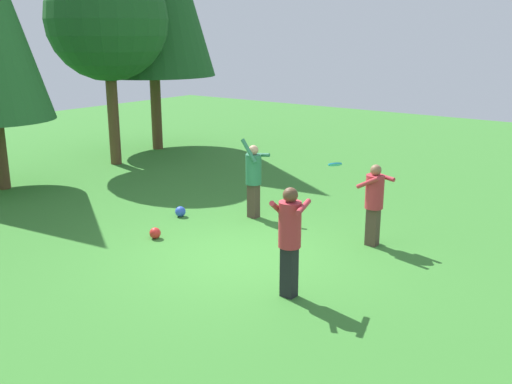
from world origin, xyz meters
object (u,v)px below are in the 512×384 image
object	(u,v)px
ball_red	(155,233)
ball_blue	(180,212)
tree_right	(107,20)
person_thrower	(253,175)
person_catcher	(374,198)
person_bystander	(290,233)
frisbee	(335,164)

from	to	relation	value
ball_red	ball_blue	xyz separation A→B (m)	(1.31, 0.59, 0.00)
ball_blue	tree_right	xyz separation A→B (m)	(2.65, 5.30, 4.12)
person_thrower	person_catcher	xyz separation A→B (m)	(-0.01, -2.82, -0.03)
person_catcher	person_bystander	size ratio (longest dim) A/B	0.91
person_bystander	frisbee	bearing A→B (deg)	-0.00
person_bystander	tree_right	distance (m)	10.90
person_catcher	person_bystander	bearing A→B (deg)	104.07
tree_right	person_thrower	bearing A→B (deg)	-104.57
person_thrower	person_catcher	world-z (taller)	person_thrower
person_catcher	ball_red	xyz separation A→B (m)	(-2.22, 3.54, -0.81)
person_thrower	ball_blue	bearing A→B (deg)	-152.17
tree_right	person_catcher	bearing A→B (deg)	-100.39
person_thrower	person_bystander	size ratio (longest dim) A/B	1.02
person_thrower	ball_red	bearing A→B (deg)	-115.46
person_bystander	ball_blue	bearing A→B (deg)	47.95
person_thrower	ball_red	distance (m)	2.49
frisbee	tree_right	distance (m)	9.02
person_thrower	tree_right	bearing A→B (deg)	157.69
person_bystander	tree_right	size ratio (longest dim) A/B	0.29
frisbee	tree_right	size ratio (longest dim) A/B	0.06
person_bystander	tree_right	bearing A→B (deg)	46.76
person_catcher	tree_right	bearing A→B (deg)	4.31
ball_red	person_catcher	bearing A→B (deg)	-57.85
person_thrower	ball_red	world-z (taller)	person_thrower
person_thrower	tree_right	xyz separation A→B (m)	(1.71, 6.60, 3.29)
person_catcher	frisbee	size ratio (longest dim) A/B	4.18
person_catcher	ball_blue	xyz separation A→B (m)	(-0.92, 4.12, -0.80)
frisbee	ball_red	bearing A→B (deg)	134.34
tree_right	person_bystander	bearing A→B (deg)	-115.63
ball_red	ball_blue	distance (m)	1.43
person_catcher	frisbee	xyz separation A→B (m)	(0.26, 1.00, 0.46)
person_catcher	ball_red	size ratio (longest dim) A/B	7.04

